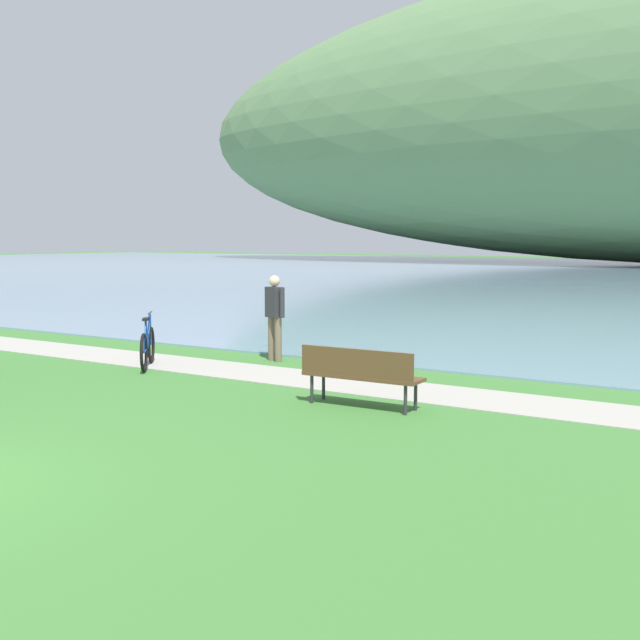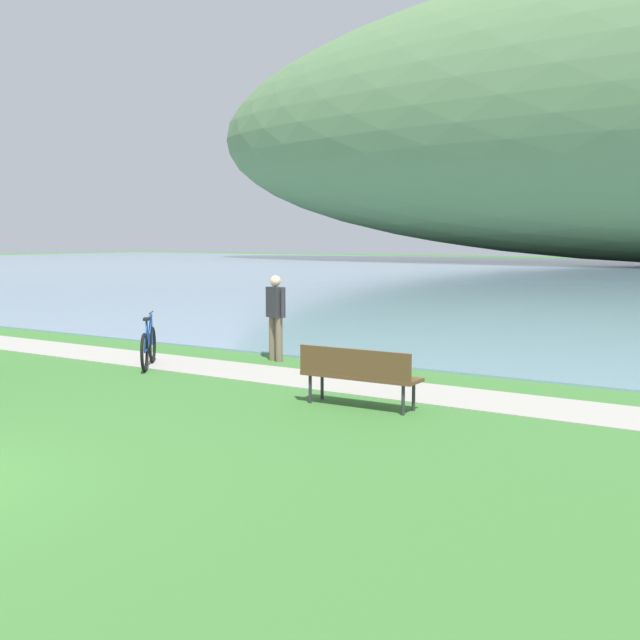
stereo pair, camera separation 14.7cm
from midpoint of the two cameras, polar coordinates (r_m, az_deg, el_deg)
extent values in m
cube|color=#A39E93|center=(13.85, -1.49, -4.18)|extent=(60.00, 1.50, 0.01)
cube|color=brown|center=(11.44, 3.34, -4.10)|extent=(1.81, 0.52, 0.05)
cube|color=brown|center=(11.22, 2.83, -3.13)|extent=(1.80, 0.08, 0.40)
cylinder|color=#2D2D33|center=(12.00, 0.51, -4.70)|extent=(0.05, 0.05, 0.45)
cylinder|color=#2D2D33|center=(11.29, 7.17, -5.43)|extent=(0.05, 0.05, 0.45)
cylinder|color=#2D2D33|center=(11.72, -0.35, -4.96)|extent=(0.05, 0.05, 0.45)
cylinder|color=#2D2D33|center=(10.99, 6.43, -5.73)|extent=(0.05, 0.05, 0.45)
torus|color=black|center=(15.76, -11.80, -1.77)|extent=(0.49, 0.61, 0.72)
torus|color=black|center=(14.73, -12.32, -2.31)|extent=(0.49, 0.61, 0.72)
cylinder|color=#1E4CB2|center=(15.39, -11.99, -0.79)|extent=(0.41, 0.51, 0.61)
cylinder|color=#1E4CB2|center=(15.32, -12.03, 0.18)|extent=(0.43, 0.54, 0.09)
cylinder|color=#1E4CB2|center=(15.07, -12.15, -1.03)|extent=(0.11, 0.12, 0.54)
cylinder|color=#1E4CB2|center=(14.93, -12.21, -2.16)|extent=(0.29, 0.36, 0.05)
cylinder|color=#1E4CB2|center=(14.86, -12.26, -1.17)|extent=(0.25, 0.31, 0.56)
cylinder|color=#1E4CB2|center=(15.69, -11.84, -0.69)|extent=(0.08, 0.09, 0.60)
cube|color=black|center=(14.99, -12.19, 0.07)|extent=(0.23, 0.25, 0.05)
cylinder|color=black|center=(15.64, -11.87, 0.53)|extent=(0.31, 0.39, 0.02)
cylinder|color=#72604C|center=(15.77, -3.20, -1.35)|extent=(0.14, 0.14, 0.88)
cylinder|color=#72604C|center=(15.57, -2.71, -1.44)|extent=(0.14, 0.14, 0.88)
cube|color=#2D2D33|center=(15.59, -2.97, 1.30)|extent=(0.43, 0.34, 0.60)
sphere|color=beige|center=(15.56, -2.98, 2.85)|extent=(0.22, 0.22, 0.22)
cylinder|color=#2D2D33|center=(15.81, -3.49, 1.37)|extent=(0.09, 0.09, 0.56)
cylinder|color=#2D2D33|center=(15.38, -2.44, 1.24)|extent=(0.09, 0.09, 0.56)
camera|label=1|loc=(0.07, -89.70, 0.03)|focal=44.16mm
camera|label=2|loc=(0.07, 90.30, -0.03)|focal=44.16mm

